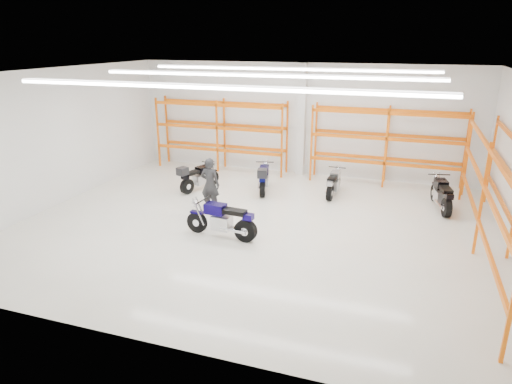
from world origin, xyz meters
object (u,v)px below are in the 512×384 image
(motorcycle_back_a, at_px, (197,178))
(standing_man, at_px, (210,185))
(structural_column, at_px, (301,120))
(motorcycle_main, at_px, (224,221))
(motorcycle_back_c, at_px, (333,184))
(motorcycle_back_b, at_px, (264,179))
(motorcycle_back_d, at_px, (442,196))

(motorcycle_back_a, distance_m, standing_man, 2.25)
(standing_man, relative_size, structural_column, 0.40)
(motorcycle_main, distance_m, structural_column, 7.20)
(motorcycle_back_c, distance_m, standing_man, 4.56)
(motorcycle_main, xyz_separation_m, motorcycle_back_a, (-2.58, 3.61, -0.01))
(motorcycle_back_a, height_order, motorcycle_back_b, motorcycle_back_b)
(motorcycle_back_b, bearing_deg, standing_man, -114.76)
(motorcycle_main, height_order, structural_column, structural_column)
(motorcycle_main, xyz_separation_m, standing_man, (-1.24, 1.85, 0.39))
(motorcycle_back_a, bearing_deg, motorcycle_back_b, 13.32)
(motorcycle_back_c, relative_size, standing_man, 1.06)
(motorcycle_back_b, relative_size, standing_man, 1.18)
(motorcycle_back_a, bearing_deg, motorcycle_back_c, 12.05)
(motorcycle_main, bearing_deg, standing_man, 123.85)
(motorcycle_main, relative_size, standing_man, 1.24)
(motorcycle_back_a, distance_m, motorcycle_back_b, 2.49)
(standing_man, bearing_deg, motorcycle_back_c, -139.21)
(motorcycle_back_b, xyz_separation_m, standing_man, (-1.08, -2.33, 0.37))
(motorcycle_main, bearing_deg, motorcycle_back_d, 36.22)
(motorcycle_main, relative_size, motorcycle_back_b, 1.05)
(motorcycle_main, distance_m, motorcycle_back_c, 5.20)
(structural_column, bearing_deg, motorcycle_back_b, -104.24)
(motorcycle_back_d, height_order, standing_man, standing_man)
(motorcycle_back_b, xyz_separation_m, motorcycle_back_d, (6.10, 0.16, -0.03))
(standing_man, bearing_deg, motorcycle_back_a, -50.08)
(motorcycle_back_a, xyz_separation_m, motorcycle_back_c, (4.90, 1.05, -0.06))
(motorcycle_back_a, relative_size, structural_column, 0.44)
(motorcycle_back_b, bearing_deg, motorcycle_back_c, 10.80)
(motorcycle_back_c, bearing_deg, motorcycle_main, -116.50)
(motorcycle_back_c, height_order, motorcycle_back_d, motorcycle_back_d)
(motorcycle_main, bearing_deg, motorcycle_back_c, 63.50)
(standing_man, bearing_deg, motorcycle_back_b, -112.21)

